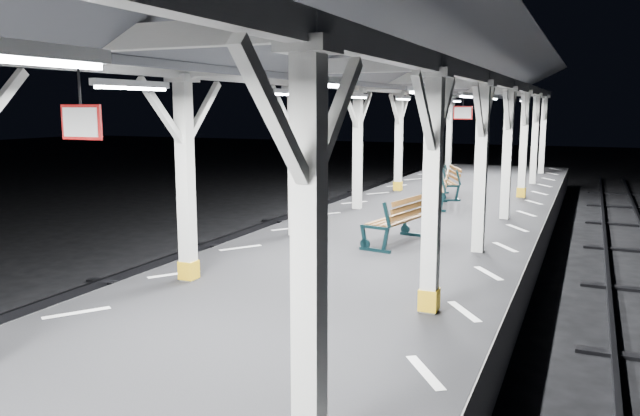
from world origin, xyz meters
The scene contains 8 objects.
ground centered at (0.00, 0.00, 0.00)m, with size 120.00×120.00×0.00m, color black.
platform centered at (0.00, 0.00, 0.50)m, with size 6.00×50.00×1.00m, color black.
hazard_stripes_left centered at (-2.45, 0.00, 1.00)m, with size 1.00×48.00×0.01m, color silver.
hazard_stripes_right centered at (2.45, 0.00, 1.00)m, with size 1.00×48.00×0.01m, color silver.
canopy centered at (0.00, -0.02, 4.56)m, with size 5.40×49.00×4.65m.
bench_mid centered at (0.42, 6.03, 1.54)m, with size 1.01×1.97×1.02m.
bench_far centered at (0.02, 11.24, 1.55)m, with size 1.05×2.00×1.03m.
bench_extra centered at (-0.15, 13.23, 1.52)m, with size 1.31×1.89×0.97m.
Camera 1 is at (3.93, -6.23, 3.81)m, focal length 35.00 mm.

